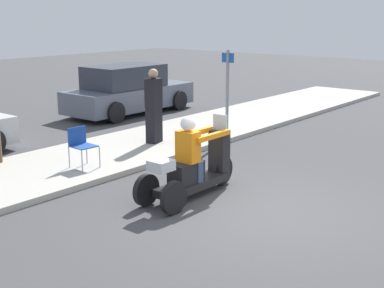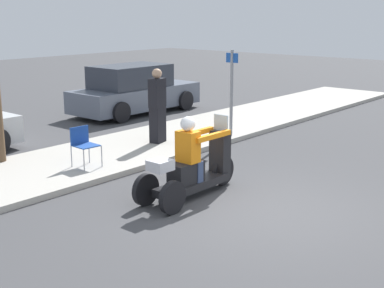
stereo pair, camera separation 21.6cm
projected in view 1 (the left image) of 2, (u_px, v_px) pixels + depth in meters
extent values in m
plane|color=#424244|center=(262.00, 211.00, 8.92)|extent=(60.00, 60.00, 0.00)
cube|color=#B2ADA3|center=(83.00, 161.00, 11.73)|extent=(28.00, 2.80, 0.12)
cylinder|color=black|center=(222.00, 170.00, 10.24)|extent=(0.56, 0.10, 0.56)
cylinder|color=black|center=(174.00, 198.00, 8.72)|extent=(0.56, 0.10, 0.56)
cylinder|color=black|center=(146.00, 190.00, 9.10)|extent=(0.56, 0.10, 0.56)
cube|color=black|center=(192.00, 185.00, 9.57)|extent=(1.62, 0.44, 0.14)
cube|color=black|center=(186.00, 173.00, 9.38)|extent=(0.65, 0.34, 0.38)
cube|color=black|center=(219.00, 154.00, 10.08)|extent=(0.24, 0.34, 0.92)
cube|color=silver|center=(220.00, 122.00, 9.95)|extent=(0.03, 0.31, 0.30)
cube|color=silver|center=(161.00, 165.00, 8.83)|extent=(0.36, 0.34, 0.18)
cube|color=orange|center=(188.00, 147.00, 9.31)|extent=(0.26, 0.38, 0.55)
sphere|color=white|center=(188.00, 124.00, 9.21)|extent=(0.26, 0.26, 0.26)
cube|color=#38476B|center=(198.00, 172.00, 9.45)|extent=(0.14, 0.14, 0.38)
cube|color=#38476B|center=(187.00, 169.00, 9.59)|extent=(0.14, 0.14, 0.38)
cube|color=orange|center=(213.00, 136.00, 9.50)|extent=(0.92, 0.09, 0.09)
cube|color=orange|center=(196.00, 133.00, 9.75)|extent=(0.92, 0.09, 0.09)
cube|color=black|center=(154.00, 125.00, 13.03)|extent=(0.43, 0.34, 0.87)
cube|color=black|center=(154.00, 93.00, 12.84)|extent=(0.47, 0.34, 0.69)
sphere|color=tan|center=(153.00, 74.00, 12.73)|extent=(0.24, 0.24, 0.24)
cylinder|color=#A5A8AD|center=(82.00, 161.00, 10.65)|extent=(0.02, 0.02, 0.44)
cylinder|color=#A5A8AD|center=(100.00, 157.00, 10.96)|extent=(0.02, 0.02, 0.44)
cylinder|color=#A5A8AD|center=(69.00, 157.00, 10.94)|extent=(0.02, 0.02, 0.44)
cylinder|color=#A5A8AD|center=(87.00, 153.00, 11.25)|extent=(0.02, 0.02, 0.44)
cube|color=#1E479E|center=(84.00, 146.00, 10.89)|extent=(0.46, 0.46, 0.02)
cube|color=#1E479E|center=(77.00, 136.00, 10.99)|extent=(0.44, 0.05, 0.38)
cube|color=slate|center=(130.00, 97.00, 17.49)|extent=(4.49, 1.71, 0.70)
cube|color=#2D333D|center=(124.00, 76.00, 17.16)|extent=(2.47, 1.54, 0.71)
cylinder|color=black|center=(179.00, 100.00, 18.12)|extent=(0.64, 0.22, 0.64)
cylinder|color=black|center=(143.00, 96.00, 19.16)|extent=(0.64, 0.22, 0.64)
cylinder|color=black|center=(115.00, 113.00, 15.92)|extent=(0.64, 0.22, 0.64)
cylinder|color=black|center=(78.00, 106.00, 16.97)|extent=(0.64, 0.22, 0.64)
cylinder|color=gray|center=(227.00, 93.00, 13.60)|extent=(0.08, 0.08, 2.20)
cube|color=#1E51AD|center=(228.00, 58.00, 13.38)|extent=(0.02, 0.36, 0.24)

